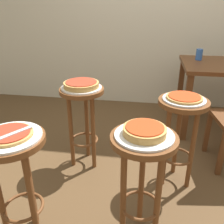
% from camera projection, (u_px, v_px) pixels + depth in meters
% --- Properties ---
extents(ground_plane, '(6.00, 6.00, 0.00)m').
position_uv_depth(ground_plane, '(146.00, 172.00, 2.15)').
color(ground_plane, brown).
extents(stool_foreground, '(0.36, 0.36, 0.72)m').
position_uv_depth(stool_foreground, '(16.00, 168.00, 1.36)').
color(stool_foreground, brown).
rests_on(stool_foreground, ground_plane).
extents(serving_plate_foreground, '(0.33, 0.33, 0.01)m').
position_uv_depth(serving_plate_foreground, '(9.00, 137.00, 1.27)').
color(serving_plate_foreground, white).
rests_on(serving_plate_foreground, stool_foreground).
extents(pizza_foreground, '(0.24, 0.24, 0.02)m').
position_uv_depth(pizza_foreground, '(9.00, 134.00, 1.26)').
color(pizza_foreground, tan).
rests_on(pizza_foreground, serving_plate_foreground).
extents(stool_middle, '(0.36, 0.36, 0.72)m').
position_uv_depth(stool_middle, '(142.00, 167.00, 1.37)').
color(stool_middle, brown).
rests_on(stool_middle, ground_plane).
extents(serving_plate_middle, '(0.31, 0.31, 0.01)m').
position_uv_depth(serving_plate_middle, '(144.00, 135.00, 1.28)').
color(serving_plate_middle, silver).
rests_on(serving_plate_middle, stool_middle).
extents(pizza_middle, '(0.23, 0.23, 0.05)m').
position_uv_depth(pizza_middle, '(145.00, 131.00, 1.27)').
color(pizza_middle, tan).
rests_on(pizza_middle, serving_plate_middle).
extents(stool_leftside, '(0.36, 0.36, 0.72)m').
position_uv_depth(stool_leftside, '(181.00, 124.00, 1.83)').
color(stool_leftside, brown).
rests_on(stool_leftside, ground_plane).
extents(serving_plate_leftside, '(0.30, 0.30, 0.01)m').
position_uv_depth(serving_plate_leftside, '(184.00, 99.00, 1.75)').
color(serving_plate_leftside, silver).
rests_on(serving_plate_leftside, stool_leftside).
extents(pizza_leftside, '(0.26, 0.26, 0.02)m').
position_uv_depth(pizza_leftside, '(184.00, 97.00, 1.74)').
color(pizza_leftside, '#B78442').
rests_on(pizza_leftside, serving_plate_leftside).
extents(stool_rear, '(0.36, 0.36, 0.72)m').
position_uv_depth(stool_rear, '(83.00, 110.00, 2.06)').
color(stool_rear, brown).
rests_on(stool_rear, ground_plane).
extents(serving_plate_rear, '(0.33, 0.33, 0.01)m').
position_uv_depth(serving_plate_rear, '(81.00, 88.00, 1.98)').
color(serving_plate_rear, silver).
rests_on(serving_plate_rear, stool_rear).
extents(pizza_rear, '(0.28, 0.28, 0.05)m').
position_uv_depth(pizza_rear, '(81.00, 84.00, 1.97)').
color(pizza_rear, tan).
rests_on(pizza_rear, serving_plate_rear).
extents(cup_far_edge, '(0.07, 0.07, 0.12)m').
position_uv_depth(cup_far_edge, '(199.00, 54.00, 2.72)').
color(cup_far_edge, '#3360B2').
rests_on(cup_far_edge, dining_table).
extents(pizza_server_knife, '(0.14, 0.20, 0.01)m').
position_uv_depth(pizza_server_knife, '(12.00, 134.00, 1.24)').
color(pizza_server_knife, silver).
rests_on(pizza_server_knife, pizza_foreground).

